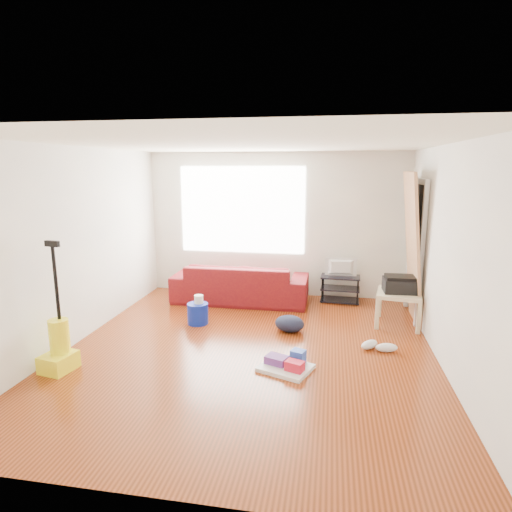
% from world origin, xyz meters
% --- Properties ---
extents(room, '(4.51, 5.01, 2.51)m').
position_xyz_m(room, '(0.07, 0.15, 1.25)').
color(room, '#592209').
rests_on(room, ground).
extents(sofa, '(2.25, 0.88, 0.66)m').
position_xyz_m(sofa, '(-0.52, 1.95, 0.00)').
color(sofa, '#540914').
rests_on(sofa, ground).
extents(tv_stand, '(0.66, 0.40, 0.44)m').
position_xyz_m(tv_stand, '(1.14, 2.22, 0.23)').
color(tv_stand, black).
rests_on(tv_stand, ground).
extents(tv, '(0.53, 0.07, 0.30)m').
position_xyz_m(tv, '(1.14, 2.22, 0.59)').
color(tv, black).
rests_on(tv, tv_stand).
extents(side_table, '(0.69, 0.69, 0.49)m').
position_xyz_m(side_table, '(1.95, 1.25, 0.41)').
color(side_table, tan).
rests_on(side_table, ground).
extents(printer, '(0.47, 0.36, 0.24)m').
position_xyz_m(printer, '(1.95, 1.25, 0.61)').
color(printer, black).
rests_on(printer, side_table).
extents(bucket, '(0.35, 0.35, 0.30)m').
position_xyz_m(bucket, '(-0.91, 0.79, 0.00)').
color(bucket, '#0B21A1').
rests_on(bucket, ground).
extents(toilet_paper, '(0.13, 0.13, 0.12)m').
position_xyz_m(toilet_paper, '(-0.90, 0.82, 0.21)').
color(toilet_paper, white).
rests_on(toilet_paper, bucket).
extents(cleaning_tray, '(0.66, 0.60, 0.20)m').
position_xyz_m(cleaning_tray, '(0.52, -0.43, 0.06)').
color(cleaning_tray, white).
rests_on(cleaning_tray, ground).
extents(backpack, '(0.47, 0.41, 0.23)m').
position_xyz_m(backpack, '(0.43, 0.72, 0.00)').
color(backpack, black).
rests_on(backpack, ground).
extents(sneakers, '(0.48, 0.28, 0.11)m').
position_xyz_m(sneakers, '(1.58, 0.28, 0.06)').
color(sneakers, silver).
rests_on(sneakers, ground).
extents(vacuum, '(0.36, 0.40, 1.46)m').
position_xyz_m(vacuum, '(-2.00, -0.87, 0.27)').
color(vacuum, yellow).
rests_on(vacuum, ground).
extents(door_panel, '(0.27, 0.87, 2.18)m').
position_xyz_m(door_panel, '(2.13, 1.49, 0.00)').
color(door_panel, '#9F6942').
rests_on(door_panel, ground).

